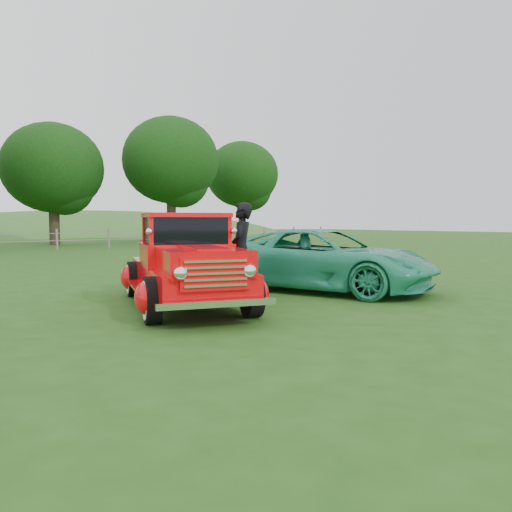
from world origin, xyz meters
TOP-DOWN VIEW (x-y plane):
  - ground at (0.00, 0.00)m, footprint 140.00×140.00m
  - tree_near_east at (5.00, 29.00)m, footprint 6.80×6.80m
  - tree_mid_east at (13.00, 27.00)m, footprint 7.20×7.20m
  - tree_far_east at (22.00, 30.00)m, footprint 6.60×6.60m
  - red_pickup at (-0.80, 1.76)m, footprint 3.39×5.28m
  - teal_sedan at (2.85, 1.61)m, footprint 4.01×5.71m
  - man at (0.71, 1.97)m, footprint 0.87×0.87m

SIDE VIEW (x-z plane):
  - ground at x=0.00m, z-range 0.00..0.00m
  - teal_sedan at x=2.85m, z-range 0.00..1.45m
  - red_pickup at x=-0.80m, z-range -0.09..1.69m
  - man at x=0.71m, z-range 0.00..2.03m
  - tree_near_east at x=5.00m, z-range 1.08..9.41m
  - tree_far_east at x=22.00m, z-range 1.43..10.29m
  - tree_mid_east at x=13.00m, z-range 1.45..10.89m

